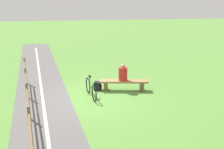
{
  "coord_description": "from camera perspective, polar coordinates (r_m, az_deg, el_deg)",
  "views": [
    {
      "loc": [
        0.69,
        9.52,
        3.76
      ],
      "look_at": [
        -0.94,
        0.44,
        1.09
      ],
      "focal_mm": 41.77,
      "sensor_mm": 36.0,
      "label": 1
    }
  ],
  "objects": [
    {
      "name": "fence_roadside",
      "position": [
        6.95,
        -17.51,
        -10.52
      ],
      "size": [
        1.85,
        11.66,
        1.24
      ],
      "rotation": [
        0.0,
        0.0,
        1.72
      ],
      "color": "brown",
      "rests_on": "ground_plane"
    },
    {
      "name": "ground_plane",
      "position": [
        10.26,
        -5.65,
        -5.45
      ],
      "size": [
        80.0,
        80.0,
        0.0
      ],
      "primitive_type": "plane",
      "color": "#548438"
    },
    {
      "name": "bench",
      "position": [
        11.11,
        2.61,
        -1.92
      ],
      "size": [
        2.09,
        0.78,
        0.45
      ],
      "rotation": [
        0.0,
        0.0,
        -0.19
      ],
      "color": "#937047",
      "rests_on": "ground_plane"
    },
    {
      "name": "person_seated",
      "position": [
        10.98,
        2.4,
        0.23
      ],
      "size": [
        0.44,
        0.44,
        0.73
      ],
      "rotation": [
        0.0,
        0.0,
        -0.19
      ],
      "color": "#B2231E",
      "rests_on": "bench"
    },
    {
      "name": "bicycle",
      "position": [
        10.38,
        -4.64,
        -3.1
      ],
      "size": [
        0.28,
        1.66,
        0.85
      ],
      "rotation": [
        0.0,
        0.0,
        1.71
      ],
      "color": "black",
      "rests_on": "ground_plane"
    },
    {
      "name": "backpack",
      "position": [
        11.23,
        -3.19,
        -2.51
      ],
      "size": [
        0.37,
        0.37,
        0.36
      ],
      "rotation": [
        0.0,
        0.0,
        1.14
      ],
      "color": "black",
      "rests_on": "ground_plane"
    }
  ]
}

